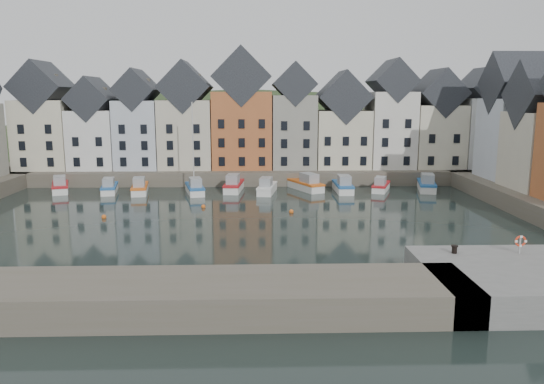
{
  "coord_description": "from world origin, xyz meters",
  "views": [
    {
      "loc": [
        2.18,
        -52.08,
        12.89
      ],
      "look_at": [
        3.89,
        6.0,
        2.19
      ],
      "focal_mm": 35.0,
      "sensor_mm": 36.0,
      "label": 1
    }
  ],
  "objects_px": {
    "boat_a": "(60,186)",
    "boat_d": "(195,188)",
    "mooring_bollard": "(454,249)",
    "life_ring_post": "(520,242)"
  },
  "relations": [
    {
      "from": "boat_a",
      "to": "mooring_bollard",
      "type": "distance_m",
      "value": 53.87
    },
    {
      "from": "boat_a",
      "to": "life_ring_post",
      "type": "height_order",
      "value": "life_ring_post"
    },
    {
      "from": "boat_d",
      "to": "boat_a",
      "type": "bearing_deg",
      "value": 161.04
    },
    {
      "from": "mooring_bollard",
      "to": "boat_d",
      "type": "bearing_deg",
      "value": 122.86
    },
    {
      "from": "boat_a",
      "to": "boat_d",
      "type": "distance_m",
      "value": 18.38
    },
    {
      "from": "life_ring_post",
      "to": "mooring_bollard",
      "type": "bearing_deg",
      "value": 177.32
    },
    {
      "from": "boat_d",
      "to": "mooring_bollard",
      "type": "bearing_deg",
      "value": -70.14
    },
    {
      "from": "boat_d",
      "to": "life_ring_post",
      "type": "distance_m",
      "value": 43.22
    },
    {
      "from": "boat_d",
      "to": "life_ring_post",
      "type": "relative_size",
      "value": 9.36
    },
    {
      "from": "mooring_bollard",
      "to": "life_ring_post",
      "type": "bearing_deg",
      "value": -2.68
    }
  ]
}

